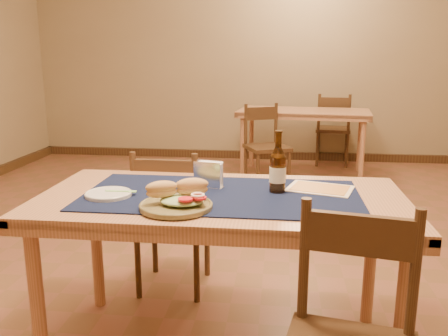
# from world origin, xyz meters

# --- Properties ---
(room) EXTENTS (6.04, 7.04, 2.84)m
(room) POSITION_xyz_m (0.00, 0.00, 1.40)
(room) COLOR brown
(room) RESTS_ON ground
(main_table) EXTENTS (1.60, 0.80, 0.75)m
(main_table) POSITION_xyz_m (0.00, -0.80, 0.67)
(main_table) COLOR #B37B54
(main_table) RESTS_ON ground
(placemat) EXTENTS (1.20, 0.60, 0.01)m
(placemat) POSITION_xyz_m (0.00, -0.80, 0.75)
(placemat) COLOR black
(placemat) RESTS_ON main_table
(baseboard) EXTENTS (6.00, 7.00, 0.10)m
(baseboard) POSITION_xyz_m (0.00, 0.00, 0.05)
(baseboard) COLOR #3F2B16
(baseboard) RESTS_ON ground
(back_table) EXTENTS (1.53, 0.89, 0.75)m
(back_table) POSITION_xyz_m (0.51, 2.66, 0.67)
(back_table) COLOR #B37B54
(back_table) RESTS_ON ground
(chair_main_far) EXTENTS (0.40, 0.40, 0.85)m
(chair_main_far) POSITION_xyz_m (-0.36, -0.26, 0.44)
(chair_main_far) COLOR #3F2B16
(chair_main_far) RESTS_ON ground
(chair_back_near) EXTENTS (0.53, 0.53, 0.86)m
(chair_back_near) POSITION_xyz_m (0.11, 2.07, 0.45)
(chair_back_near) COLOR #3F2B16
(chair_back_near) RESTS_ON ground
(chair_back_far) EXTENTS (0.46, 0.46, 0.90)m
(chair_back_far) POSITION_xyz_m (0.91, 3.22, 0.47)
(chair_back_far) COLOR #3F2B16
(chair_back_far) RESTS_ON ground
(sandwich_plate) EXTENTS (0.29, 0.29, 0.11)m
(sandwich_plate) POSITION_xyz_m (-0.15, -1.01, 0.79)
(sandwich_plate) COLOR brown
(sandwich_plate) RESTS_ON placemat
(side_plate) EXTENTS (0.20, 0.20, 0.02)m
(side_plate) POSITION_xyz_m (-0.48, -0.88, 0.76)
(side_plate) COLOR silver
(side_plate) RESTS_ON placemat
(fork) EXTENTS (0.14, 0.02, 0.00)m
(fork) POSITION_xyz_m (-0.42, -0.86, 0.77)
(fork) COLOR #99E87F
(fork) RESTS_ON side_plate
(beer_bottle) EXTENTS (0.07, 0.07, 0.27)m
(beer_bottle) POSITION_xyz_m (0.24, -0.73, 0.86)
(beer_bottle) COLOR #4E2B0D
(beer_bottle) RESTS_ON placemat
(napkin_holder) EXTENTS (0.14, 0.08, 0.12)m
(napkin_holder) POSITION_xyz_m (-0.07, -0.70, 0.81)
(napkin_holder) COLOR white
(napkin_holder) RESTS_ON placemat
(menu_card) EXTENTS (0.33, 0.28, 0.01)m
(menu_card) POSITION_xyz_m (0.44, -0.66, 0.76)
(menu_card) COLOR beige
(menu_card) RESTS_ON placemat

